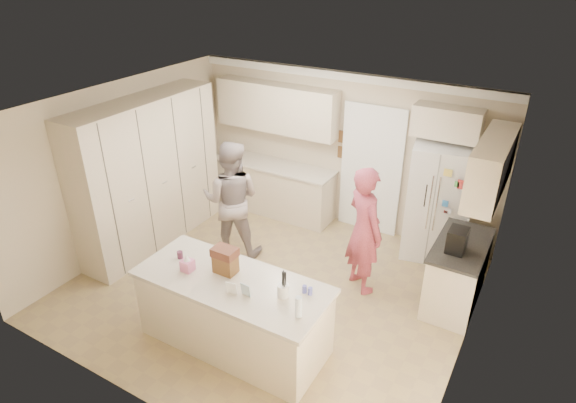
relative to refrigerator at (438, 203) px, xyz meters
The scene contains 41 objects.
floor 2.81m from the refrigerator, 130.36° to the right, with size 5.20×4.60×0.02m, color #998354.
ceiling 3.16m from the refrigerator, 130.36° to the right, with size 5.20×4.60×0.02m, color white.
wall_back 1.79m from the refrigerator, behind, with size 5.20×0.02×2.60m, color beige.
wall_front 4.69m from the refrigerator, 111.67° to the right, with size 5.20×0.02×2.60m, color beige.
wall_left 4.80m from the refrigerator, 154.91° to the right, with size 0.02×4.60×2.60m, color beige.
wall_right 2.25m from the refrigerator, 66.41° to the right, with size 0.02×4.60×2.60m, color beige.
crown_back 2.38m from the refrigerator, behind, with size 5.20×0.08×0.12m, color white.
pantry_bank 4.43m from the refrigerator, 155.56° to the right, with size 0.60×2.60×2.35m, color beige.
back_base_cab 2.91m from the refrigerator, behind, with size 2.20×0.60×0.88m, color beige.
back_countertop 2.87m from the refrigerator, behind, with size 2.24×0.63×0.04m, color #BEB49E.
back_upper_cab 3.04m from the refrigerator, behind, with size 2.20×0.35×0.80m, color beige.
doorway_opening 1.21m from the refrigerator, 167.93° to the left, with size 0.90×0.06×2.10m, color black.
doorway_casing 1.20m from the refrigerator, 169.57° to the left, with size 1.02×0.03×2.22m, color white.
wall_frame_upper 1.84m from the refrigerator, behind, with size 0.15×0.02×0.20m, color brown.
wall_frame_lower 1.76m from the refrigerator, behind, with size 0.15×0.02×0.20m, color brown.
refrigerator is the anchor object (origin of this frame).
fridge_seam 0.35m from the refrigerator, 90.00° to the right, with size 0.01×0.02×1.78m, color gray.
fridge_dispenser 0.49m from the refrigerator, 121.08° to the right, with size 0.22×0.03×0.35m, color black.
fridge_handle_l 0.40m from the refrigerator, 97.70° to the right, with size 0.02×0.02×0.85m, color silver.
fridge_handle_r 0.40m from the refrigerator, 82.30° to the right, with size 0.02×0.02×0.85m, color silver.
over_fridge_cab 1.21m from the refrigerator, 127.69° to the left, with size 0.95×0.35×0.45m, color beige.
right_base_cab 1.27m from the refrigerator, 60.77° to the right, with size 0.60×1.20×0.88m, color beige.
right_countertop 1.17m from the refrigerator, 61.19° to the right, with size 0.63×1.24×0.04m, color #2D2B28.
right_upper_cab 1.51m from the refrigerator, 49.79° to the right, with size 0.35×1.50×0.70m, color beige.
coffee_maker 1.35m from the refrigerator, 66.84° to the right, with size 0.22×0.28×0.30m, color black.
island_base 3.51m from the refrigerator, 115.97° to the right, with size 2.20×0.90×0.88m, color beige.
island_top 3.48m from the refrigerator, 115.97° to the right, with size 2.28×0.96×0.05m, color #BEB49E.
utensil_crock 3.20m from the refrigerator, 105.85° to the right, with size 0.13×0.13×0.15m, color white.
tissue_box 3.84m from the refrigerator, 122.72° to the right, with size 0.13×0.13×0.14m, color #D06998.
tissue_plume 3.84m from the refrigerator, 122.72° to the right, with size 0.08×0.08×0.08m, color white.
dollhouse_body 3.46m from the refrigerator, 118.93° to the right, with size 0.26×0.18×0.22m, color brown.
dollhouse_roof 3.47m from the refrigerator, 118.93° to the right, with size 0.28×0.20×0.10m, color #592D1E.
jam_jar 3.86m from the refrigerator, 127.05° to the right, with size 0.07×0.07×0.09m, color #59263F.
greeting_card_a 3.60m from the refrigerator, 112.43° to the right, with size 0.12×0.01×0.16m, color white.
greeting_card_b 3.50m from the refrigerator, 110.47° to the right, with size 0.12×0.01×0.16m, color silver.
water_bottle 3.33m from the refrigerator, 99.93° to the right, with size 0.07×0.07×0.24m, color silver.
shaker_salt 2.99m from the refrigerator, 103.61° to the right, with size 0.05×0.05×0.09m, color #494CA7.
shaker_pepper 2.98m from the refrigerator, 102.30° to the right, with size 0.05×0.05×0.09m, color #494CA7.
teen_boy 3.10m from the refrigerator, 151.07° to the right, with size 0.89×0.70×1.84m, color gray.
teen_girl 1.48m from the refrigerator, 116.09° to the right, with size 0.67×0.44×1.83m, color #C45465.
fridge_magnets 0.36m from the refrigerator, 90.00° to the right, with size 0.76×0.02×1.44m, color tan, non-canonical shape.
Camera 1 is at (2.97, -4.60, 4.23)m, focal length 30.00 mm.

